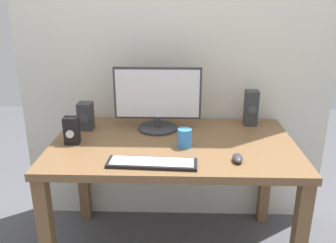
{
  "coord_description": "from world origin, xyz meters",
  "views": [
    {
      "loc": [
        0.03,
        -1.83,
        1.51
      ],
      "look_at": [
        -0.03,
        0.0,
        0.86
      ],
      "focal_mm": 38.13,
      "sensor_mm": 36.0,
      "label": 1
    }
  ],
  "objects_px": {
    "mouse": "(238,158)",
    "coffee_mug": "(185,138)",
    "desk": "(173,159)",
    "audio_controller": "(72,130)",
    "speaker_right": "(251,108)",
    "keyboard_primary": "(152,163)",
    "monitor": "(158,99)",
    "speaker_left": "(86,116)"
  },
  "relations": [
    {
      "from": "mouse",
      "to": "coffee_mug",
      "type": "height_order",
      "value": "coffee_mug"
    },
    {
      "from": "desk",
      "to": "mouse",
      "type": "xyz_separation_m",
      "value": [
        0.32,
        -0.24,
        0.12
      ]
    },
    {
      "from": "audio_controller",
      "to": "coffee_mug",
      "type": "height_order",
      "value": "audio_controller"
    },
    {
      "from": "speaker_right",
      "to": "mouse",
      "type": "bearing_deg",
      "value": -106.63
    },
    {
      "from": "keyboard_primary",
      "to": "mouse",
      "type": "xyz_separation_m",
      "value": [
        0.42,
        0.05,
        0.01
      ]
    },
    {
      "from": "keyboard_primary",
      "to": "mouse",
      "type": "bearing_deg",
      "value": 6.82
    },
    {
      "from": "coffee_mug",
      "to": "desk",
      "type": "bearing_deg",
      "value": 132.04
    },
    {
      "from": "coffee_mug",
      "to": "audio_controller",
      "type": "bearing_deg",
      "value": 176.96
    },
    {
      "from": "desk",
      "to": "mouse",
      "type": "height_order",
      "value": "mouse"
    },
    {
      "from": "mouse",
      "to": "speaker_right",
      "type": "height_order",
      "value": "speaker_right"
    },
    {
      "from": "desk",
      "to": "mouse",
      "type": "distance_m",
      "value": 0.41
    },
    {
      "from": "desk",
      "to": "speaker_right",
      "type": "relative_size",
      "value": 6.13
    },
    {
      "from": "monitor",
      "to": "speaker_left",
      "type": "bearing_deg",
      "value": -178.01
    },
    {
      "from": "desk",
      "to": "monitor",
      "type": "distance_m",
      "value": 0.37
    },
    {
      "from": "audio_controller",
      "to": "monitor",
      "type": "bearing_deg",
      "value": 27.61
    },
    {
      "from": "desk",
      "to": "speaker_right",
      "type": "xyz_separation_m",
      "value": [
        0.48,
        0.3,
        0.21
      ]
    },
    {
      "from": "keyboard_primary",
      "to": "speaker_left",
      "type": "height_order",
      "value": "speaker_left"
    },
    {
      "from": "audio_controller",
      "to": "coffee_mug",
      "type": "bearing_deg",
      "value": -3.04
    },
    {
      "from": "desk",
      "to": "mouse",
      "type": "relative_size",
      "value": 14.14
    },
    {
      "from": "keyboard_primary",
      "to": "coffee_mug",
      "type": "distance_m",
      "value": 0.27
    },
    {
      "from": "speaker_left",
      "to": "keyboard_primary",
      "type": "bearing_deg",
      "value": -47.54
    },
    {
      "from": "mouse",
      "to": "coffee_mug",
      "type": "distance_m",
      "value": 0.31
    },
    {
      "from": "keyboard_primary",
      "to": "speaker_left",
      "type": "bearing_deg",
      "value": 132.46
    },
    {
      "from": "keyboard_primary",
      "to": "audio_controller",
      "type": "bearing_deg",
      "value": 151.21
    },
    {
      "from": "keyboard_primary",
      "to": "speaker_left",
      "type": "relative_size",
      "value": 2.66
    },
    {
      "from": "mouse",
      "to": "audio_controller",
      "type": "bearing_deg",
      "value": 171.8
    },
    {
      "from": "desk",
      "to": "coffee_mug",
      "type": "distance_m",
      "value": 0.18
    },
    {
      "from": "desk",
      "to": "audio_controller",
      "type": "relative_size",
      "value": 8.9
    },
    {
      "from": "monitor",
      "to": "speaker_right",
      "type": "distance_m",
      "value": 0.59
    },
    {
      "from": "desk",
      "to": "audio_controller",
      "type": "distance_m",
      "value": 0.58
    },
    {
      "from": "monitor",
      "to": "mouse",
      "type": "xyz_separation_m",
      "value": [
        0.42,
        -0.44,
        -0.17
      ]
    },
    {
      "from": "monitor",
      "to": "mouse",
      "type": "height_order",
      "value": "monitor"
    },
    {
      "from": "speaker_right",
      "to": "monitor",
      "type": "bearing_deg",
      "value": -170.83
    },
    {
      "from": "keyboard_primary",
      "to": "coffee_mug",
      "type": "relative_size",
      "value": 4.29
    },
    {
      "from": "speaker_right",
      "to": "desk",
      "type": "bearing_deg",
      "value": -148.21
    },
    {
      "from": "desk",
      "to": "keyboard_primary",
      "type": "xyz_separation_m",
      "value": [
        -0.1,
        -0.29,
        0.11
      ]
    },
    {
      "from": "mouse",
      "to": "speaker_right",
      "type": "xyz_separation_m",
      "value": [
        0.16,
        0.53,
        0.09
      ]
    },
    {
      "from": "monitor",
      "to": "audio_controller",
      "type": "xyz_separation_m",
      "value": [
        -0.46,
        -0.24,
        -0.11
      ]
    },
    {
      "from": "keyboard_primary",
      "to": "mouse",
      "type": "height_order",
      "value": "mouse"
    },
    {
      "from": "mouse",
      "to": "audio_controller",
      "type": "xyz_separation_m",
      "value": [
        -0.87,
        0.2,
        0.06
      ]
    },
    {
      "from": "monitor",
      "to": "keyboard_primary",
      "type": "height_order",
      "value": "monitor"
    },
    {
      "from": "keyboard_primary",
      "to": "speaker_right",
      "type": "relative_size",
      "value": 2.0
    }
  ]
}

